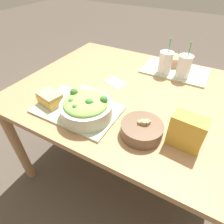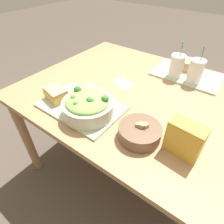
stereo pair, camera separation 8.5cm
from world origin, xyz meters
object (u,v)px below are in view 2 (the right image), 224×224
at_px(sandwich_far, 193,66).
at_px(baguette_far, 183,61).
at_px(salad_bowl, 88,105).
at_px(drink_cup_dark, 176,67).
at_px(soup_bowl, 140,132).
at_px(sandwich_near, 56,94).
at_px(drink_cup_red, 195,72).
at_px(napkin_folded, 123,83).
at_px(chip_bag, 185,139).
at_px(baguette_near, 94,92).

distance_m(sandwich_far, baguette_far, 0.09).
height_order(sandwich_far, baguette_far, baguette_far).
xyz_separation_m(salad_bowl, drink_cup_dark, (0.19, 0.61, 0.01)).
relative_size(soup_bowl, drink_cup_dark, 0.82).
bearing_deg(sandwich_near, drink_cup_red, 61.13).
xyz_separation_m(soup_bowl, napkin_folded, (-0.31, 0.33, -0.03)).
relative_size(sandwich_near, drink_cup_dark, 0.62).
height_order(sandwich_near, chip_bag, chip_bag).
bearing_deg(chip_bag, sandwich_near, -169.35).
distance_m(baguette_near, baguette_far, 0.71).
bearing_deg(chip_bag, baguette_near, 177.58).
distance_m(sandwich_far, napkin_folded, 0.50).
distance_m(baguette_near, sandwich_far, 0.72).
distance_m(baguette_far, chip_bag, 0.78).
height_order(sandwich_far, drink_cup_dark, drink_cup_dark).
bearing_deg(napkin_folded, drink_cup_dark, 48.79).
xyz_separation_m(sandwich_near, sandwich_far, (0.48, 0.77, -0.00)).
height_order(soup_bowl, baguette_near, baguette_near).
bearing_deg(drink_cup_dark, sandwich_near, -123.67).
distance_m(sandwich_far, chip_bag, 0.73).
distance_m(soup_bowl, sandwich_far, 0.74).
relative_size(baguette_near, chip_bag, 0.79).
bearing_deg(salad_bowl, sandwich_far, 70.98).
bearing_deg(baguette_far, sandwich_near, 140.98).
distance_m(drink_cup_red, chip_bag, 0.58).
distance_m(salad_bowl, napkin_folded, 0.36).
relative_size(baguette_near, drink_cup_red, 0.51).
xyz_separation_m(salad_bowl, soup_bowl, (0.27, 0.02, -0.03)).
bearing_deg(sandwich_near, baguette_near, 52.20).
bearing_deg(salad_bowl, chip_bag, 6.73).
relative_size(baguette_far, chip_bag, 0.80).
height_order(sandwich_near, sandwich_far, same).
bearing_deg(chip_bag, baguette_far, 115.37).
height_order(sandwich_far, chip_bag, chip_bag).
relative_size(soup_bowl, baguette_near, 1.59).
distance_m(soup_bowl, drink_cup_red, 0.59).
height_order(salad_bowl, baguette_near, salad_bowl).
xyz_separation_m(baguette_near, napkin_folded, (0.03, 0.23, -0.04)).
distance_m(salad_bowl, sandwich_far, 0.80).
distance_m(sandwich_near, napkin_folded, 0.42).
distance_m(soup_bowl, sandwich_near, 0.50).
bearing_deg(soup_bowl, chip_bag, 10.09).
xyz_separation_m(salad_bowl, drink_cup_red, (0.31, 0.61, 0.01)).
height_order(sandwich_near, drink_cup_red, drink_cup_red).
bearing_deg(drink_cup_dark, baguette_far, 94.45).
bearing_deg(salad_bowl, baguette_near, 118.70).
xyz_separation_m(salad_bowl, chip_bag, (0.45, 0.05, 0.01)).
distance_m(drink_cup_dark, napkin_folded, 0.35).
bearing_deg(chip_bag, drink_cup_dark, 119.84).
bearing_deg(drink_cup_dark, sandwich_far, 64.75).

